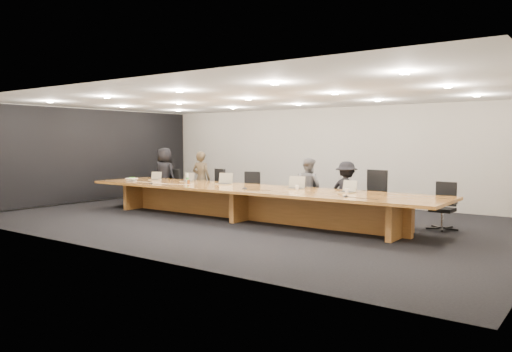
% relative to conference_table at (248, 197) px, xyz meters
% --- Properties ---
extents(ground, '(12.00, 12.00, 0.00)m').
position_rel_conference_table_xyz_m(ground, '(0.00, 0.00, -0.52)').
color(ground, black).
rests_on(ground, ground).
extents(back_wall, '(12.00, 0.02, 2.80)m').
position_rel_conference_table_xyz_m(back_wall, '(0.00, 4.00, 0.88)').
color(back_wall, silver).
rests_on(back_wall, ground).
extents(left_wall_panel, '(0.08, 7.84, 2.74)m').
position_rel_conference_table_xyz_m(left_wall_panel, '(-5.94, 0.00, 0.85)').
color(left_wall_panel, black).
rests_on(left_wall_panel, ground).
extents(conference_table, '(9.00, 1.80, 0.75)m').
position_rel_conference_table_xyz_m(conference_table, '(0.00, 0.00, 0.00)').
color(conference_table, brown).
rests_on(conference_table, ground).
extents(chair_far_left, '(0.51, 0.51, 1.00)m').
position_rel_conference_table_xyz_m(chair_far_left, '(-3.87, 1.28, -0.02)').
color(chair_far_left, black).
rests_on(chair_far_left, ground).
extents(chair_left, '(0.66, 0.66, 1.07)m').
position_rel_conference_table_xyz_m(chair_left, '(-2.17, 1.29, 0.01)').
color(chair_left, black).
rests_on(chair_left, ground).
extents(chair_mid_left, '(0.65, 0.65, 1.04)m').
position_rel_conference_table_xyz_m(chair_mid_left, '(-0.91, 1.26, -0.00)').
color(chair_mid_left, black).
rests_on(chair_mid_left, ground).
extents(chair_mid_right, '(0.68, 0.68, 1.04)m').
position_rel_conference_table_xyz_m(chair_mid_right, '(0.79, 1.26, -0.00)').
color(chair_mid_right, black).
rests_on(chair_mid_right, ground).
extents(chair_right, '(0.71, 0.71, 1.20)m').
position_rel_conference_table_xyz_m(chair_right, '(2.44, 1.31, 0.08)').
color(chair_right, black).
rests_on(chair_right, ground).
extents(chair_far_right, '(0.53, 0.53, 1.00)m').
position_rel_conference_table_xyz_m(chair_far_right, '(4.02, 1.25, -0.02)').
color(chair_far_right, black).
rests_on(chair_far_right, ground).
extents(person_a, '(0.80, 0.53, 1.62)m').
position_rel_conference_table_xyz_m(person_a, '(-4.07, 1.25, 0.29)').
color(person_a, black).
rests_on(person_a, ground).
extents(person_b, '(0.62, 0.46, 1.54)m').
position_rel_conference_table_xyz_m(person_b, '(-2.53, 1.18, 0.25)').
color(person_b, '#372D1E').
rests_on(person_b, ground).
extents(person_c, '(0.81, 0.71, 1.41)m').
position_rel_conference_table_xyz_m(person_c, '(0.86, 1.27, 0.19)').
color(person_c, slate).
rests_on(person_c, ground).
extents(person_d, '(0.92, 0.58, 1.36)m').
position_rel_conference_table_xyz_m(person_d, '(1.89, 1.21, 0.16)').
color(person_d, black).
rests_on(person_d, ground).
extents(laptop_a, '(0.35, 0.31, 0.23)m').
position_rel_conference_table_xyz_m(laptop_a, '(-3.45, 0.30, 0.35)').
color(laptop_a, '#C2B494').
rests_on(laptop_a, conference_table).
extents(laptop_b, '(0.32, 0.24, 0.25)m').
position_rel_conference_table_xyz_m(laptop_b, '(-2.31, 0.36, 0.35)').
color(laptop_b, '#C0B593').
rests_on(laptop_b, conference_table).
extents(laptop_c, '(0.42, 0.35, 0.29)m').
position_rel_conference_table_xyz_m(laptop_c, '(-1.03, 0.35, 0.37)').
color(laptop_c, tan).
rests_on(laptop_c, conference_table).
extents(laptop_d, '(0.42, 0.35, 0.29)m').
position_rel_conference_table_xyz_m(laptop_d, '(1.05, 0.35, 0.38)').
color(laptop_d, '#B9AC8D').
rests_on(laptop_d, conference_table).
extents(laptop_e, '(0.37, 0.30, 0.26)m').
position_rel_conference_table_xyz_m(laptop_e, '(2.33, 0.30, 0.36)').
color(laptop_e, tan).
rests_on(laptop_e, conference_table).
extents(water_bottle, '(0.09, 0.09, 0.23)m').
position_rel_conference_table_xyz_m(water_bottle, '(-2.03, 0.11, 0.34)').
color(water_bottle, silver).
rests_on(water_bottle, conference_table).
extents(amber_mug, '(0.08, 0.08, 0.09)m').
position_rel_conference_table_xyz_m(amber_mug, '(-1.92, 0.03, 0.27)').
color(amber_mug, brown).
rests_on(amber_mug, conference_table).
extents(paper_cup_near, '(0.09, 0.09, 0.10)m').
position_rel_conference_table_xyz_m(paper_cup_near, '(1.16, 0.25, 0.28)').
color(paper_cup_near, white).
rests_on(paper_cup_near, conference_table).
extents(paper_cup_far, '(0.11, 0.11, 0.10)m').
position_rel_conference_table_xyz_m(paper_cup_far, '(2.39, 0.18, 0.28)').
color(paper_cup_far, white).
rests_on(paper_cup_far, conference_table).
extents(notepad, '(0.29, 0.24, 0.02)m').
position_rel_conference_table_xyz_m(notepad, '(-4.35, 0.24, 0.24)').
color(notepad, white).
rests_on(notepad, conference_table).
extents(lime_gadget, '(0.16, 0.12, 0.02)m').
position_rel_conference_table_xyz_m(lime_gadget, '(-4.34, 0.25, 0.26)').
color(lime_gadget, '#50C233').
rests_on(lime_gadget, notepad).
extents(av_box, '(0.26, 0.22, 0.03)m').
position_rel_conference_table_xyz_m(av_box, '(-3.55, -0.43, 0.25)').
color(av_box, '#A5A4A9').
rests_on(av_box, conference_table).
extents(mic_left, '(0.13, 0.13, 0.03)m').
position_rel_conference_table_xyz_m(mic_left, '(-2.62, -0.60, 0.24)').
color(mic_left, black).
rests_on(mic_left, conference_table).
extents(mic_center, '(0.15, 0.15, 0.03)m').
position_rel_conference_table_xyz_m(mic_center, '(0.11, -0.29, 0.25)').
color(mic_center, black).
rests_on(mic_center, conference_table).
extents(mic_right, '(0.15, 0.15, 0.03)m').
position_rel_conference_table_xyz_m(mic_right, '(2.67, -0.45, 0.24)').
color(mic_right, black).
rests_on(mic_right, conference_table).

